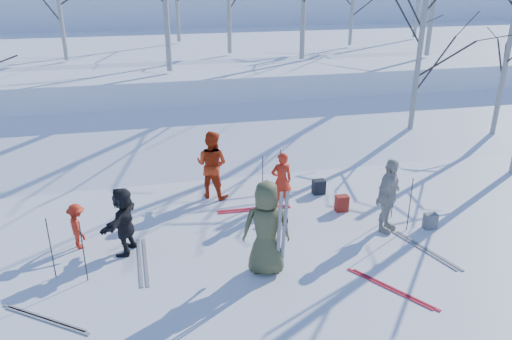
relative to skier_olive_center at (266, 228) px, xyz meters
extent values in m
plane|color=white|center=(0.30, 0.79, -1.00)|extent=(120.00, 120.00, 0.00)
cube|color=white|center=(0.30, 7.79, -0.85)|extent=(70.00, 9.49, 4.12)
cube|color=white|center=(0.30, 17.79, 0.00)|extent=(70.00, 18.00, 2.20)
cube|color=white|center=(0.30, 38.79, 1.00)|extent=(90.00, 30.00, 6.00)
imported|color=#4C4F2F|center=(0.00, 0.00, 0.00)|extent=(1.08, 0.81, 1.99)
imported|color=red|center=(1.06, 2.72, -0.24)|extent=(0.56, 0.38, 1.52)
imported|color=#BA300E|center=(-0.58, 3.79, -0.07)|extent=(1.14, 1.09, 1.85)
imported|color=red|center=(-3.85, 1.80, -0.47)|extent=(0.62, 0.78, 1.06)
imported|color=beige|center=(3.16, 1.02, -0.10)|extent=(1.11, 0.99, 1.80)
imported|color=black|center=(-2.82, 1.39, -0.23)|extent=(0.98, 1.48, 1.53)
imported|color=black|center=(0.83, 1.93, -0.77)|extent=(0.52, 0.56, 0.45)
cube|color=silver|center=(0.20, -0.22, -0.05)|extent=(0.10, 0.17, 1.90)
cube|color=silver|center=(0.32, -0.19, -0.05)|extent=(0.12, 0.23, 1.89)
cylinder|color=black|center=(3.68, 0.93, -0.33)|extent=(0.02, 0.02, 1.34)
cylinder|color=black|center=(1.21, 3.43, -0.33)|extent=(0.02, 0.02, 1.34)
cylinder|color=black|center=(0.64, 3.04, -0.33)|extent=(0.02, 0.02, 1.34)
cylinder|color=black|center=(3.60, 1.58, -0.33)|extent=(0.02, 0.02, 1.34)
cylinder|color=black|center=(-3.58, 0.44, -0.33)|extent=(0.02, 0.02, 1.34)
cylinder|color=black|center=(-4.22, 0.70, -0.33)|extent=(0.02, 0.02, 1.34)
cube|color=maroon|center=(2.52, 2.20, -0.79)|extent=(0.32, 0.22, 0.42)
cube|color=slate|center=(4.26, 0.88, -0.81)|extent=(0.30, 0.20, 0.38)
cube|color=black|center=(2.30, 3.31, -0.80)|extent=(0.34, 0.24, 0.40)
camera|label=1|loc=(-2.10, -8.48, 4.90)|focal=35.00mm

